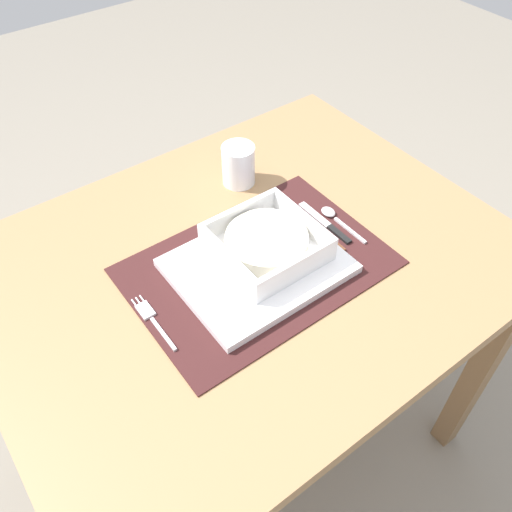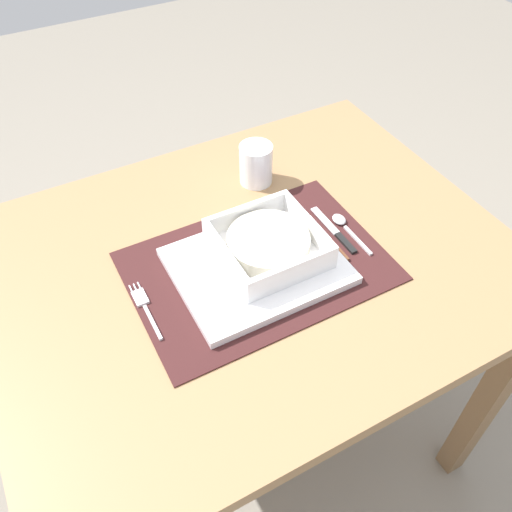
# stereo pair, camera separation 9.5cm
# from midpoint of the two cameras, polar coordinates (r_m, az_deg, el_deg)

# --- Properties ---
(ground_plane) EXTENTS (6.00, 6.00, 0.00)m
(ground_plane) POSITION_cam_midpoint_polar(r_m,az_deg,el_deg) (1.60, 1.41, -18.39)
(ground_plane) COLOR gray
(dining_table) EXTENTS (0.96, 0.76, 0.72)m
(dining_table) POSITION_cam_midpoint_polar(r_m,az_deg,el_deg) (1.07, 2.01, -4.00)
(dining_table) COLOR #936D47
(dining_table) RESTS_ON ground
(placemat) EXTENTS (0.46, 0.32, 0.00)m
(placemat) POSITION_cam_midpoint_polar(r_m,az_deg,el_deg) (0.97, 2.80, -1.31)
(placemat) COLOR #381919
(placemat) RESTS_ON dining_table
(serving_plate) EXTENTS (0.29, 0.24, 0.02)m
(serving_plate) POSITION_cam_midpoint_polar(r_m,az_deg,el_deg) (0.96, 2.92, -1.21)
(serving_plate) COLOR white
(serving_plate) RESTS_ON placemat
(porridge_bowl) EXTENTS (0.18, 0.18, 0.05)m
(porridge_bowl) POSITION_cam_midpoint_polar(r_m,az_deg,el_deg) (0.96, 4.14, 1.06)
(porridge_bowl) COLOR white
(porridge_bowl) RESTS_ON serving_plate
(fork) EXTENTS (0.02, 0.13, 0.00)m
(fork) POSITION_cam_midpoint_polar(r_m,az_deg,el_deg) (0.92, -8.92, -5.44)
(fork) COLOR silver
(fork) RESTS_ON placemat
(spoon) EXTENTS (0.02, 0.12, 0.01)m
(spoon) POSITION_cam_midpoint_polar(r_m,az_deg,el_deg) (1.06, 11.89, 3.14)
(spoon) COLOR silver
(spoon) RESTS_ON placemat
(butter_knife) EXTENTS (0.01, 0.14, 0.01)m
(butter_knife) POSITION_cam_midpoint_polar(r_m,az_deg,el_deg) (1.05, 11.10, 2.35)
(butter_knife) COLOR black
(butter_knife) RESTS_ON placemat
(bread_knife) EXTENTS (0.01, 0.13, 0.01)m
(bread_knife) POSITION_cam_midpoint_polar(r_m,az_deg,el_deg) (1.03, 10.47, 1.40)
(bread_knife) COLOR #59331E
(bread_knife) RESTS_ON placemat
(drinking_glass) EXTENTS (0.07, 0.07, 0.09)m
(drinking_glass) POSITION_cam_midpoint_polar(r_m,az_deg,el_deg) (1.14, 2.43, 9.45)
(drinking_glass) COLOR white
(drinking_glass) RESTS_ON dining_table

